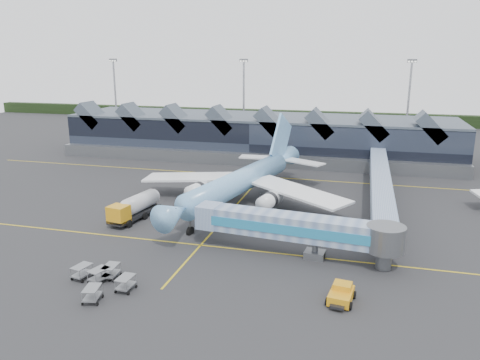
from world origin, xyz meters
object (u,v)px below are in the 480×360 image
(fuel_truck, at_px, (136,206))
(pushback_tug, at_px, (341,294))
(jet_bridge, at_px, (306,229))
(main_airliner, at_px, (243,180))

(fuel_truck, height_order, pushback_tug, fuel_truck)
(pushback_tug, bearing_deg, fuel_truck, 158.56)
(jet_bridge, distance_m, fuel_truck, 26.77)
(main_airliner, height_order, fuel_truck, main_airliner)
(pushback_tug, bearing_deg, main_airliner, 128.96)
(jet_bridge, relative_size, fuel_truck, 2.37)
(main_airliner, distance_m, jet_bridge, 22.14)
(fuel_truck, bearing_deg, main_airliner, 49.45)
(main_airliner, distance_m, pushback_tug, 32.96)
(fuel_truck, distance_m, pushback_tug, 34.80)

